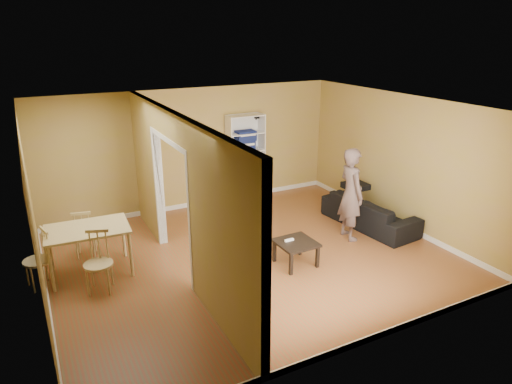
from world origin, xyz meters
TOP-DOWN VIEW (x-y plane):
  - room_shell at (0.00, 0.00)m, footprint 6.50×6.50m
  - partition at (-1.20, 0.00)m, footprint 0.22×5.50m
  - wall_speaker at (1.50, 2.69)m, footprint 0.10×0.10m
  - sofa at (2.70, 0.11)m, footprint 2.11×1.07m
  - person at (2.00, -0.13)m, footprint 0.81×0.67m
  - bookshelf at (1.15, 2.61)m, footprint 0.84×0.37m
  - paper_box_navy_a at (1.11, 2.56)m, footprint 0.45×0.29m
  - paper_box_navy_b at (1.13, 2.56)m, footprint 0.42×0.27m
  - paper_box_navy_c at (1.15, 2.56)m, footprint 0.43×0.28m
  - coffee_table at (0.55, -0.58)m, footprint 0.62×0.62m
  - game_controller at (0.46, -0.50)m, footprint 0.16×0.04m
  - dining_table at (-2.54, 0.69)m, footprint 1.27×0.84m
  - chair_left at (-3.31, 0.63)m, footprint 0.51×0.51m
  - chair_near at (-2.50, 0.07)m, footprint 0.55×0.55m
  - chair_far at (-2.53, 1.35)m, footprint 0.48×0.48m

SIDE VIEW (x-z plane):
  - coffee_table at x=0.55m, z-range 0.14..0.56m
  - sofa at x=2.70m, z-range 0.00..0.78m
  - game_controller at x=0.46m, z-range 0.41..0.45m
  - chair_far at x=-2.53m, z-range 0.00..0.88m
  - chair_left at x=-3.31m, z-range 0.00..0.91m
  - chair_near at x=-2.50m, z-range 0.00..0.94m
  - paper_box_navy_a at x=1.11m, z-range 0.42..0.65m
  - dining_table at x=-2.54m, z-range 0.32..1.11m
  - bookshelf at x=1.15m, z-range 0.00..1.98m
  - person at x=2.00m, z-range 0.00..2.05m
  - room_shell at x=0.00m, z-range -1.95..4.55m
  - partition at x=-1.20m, z-range 0.00..2.60m
  - paper_box_navy_b at x=1.13m, z-range 1.20..1.41m
  - paper_box_navy_c at x=1.15m, z-range 1.41..1.63m
  - wall_speaker at x=1.50m, z-range 1.85..1.95m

